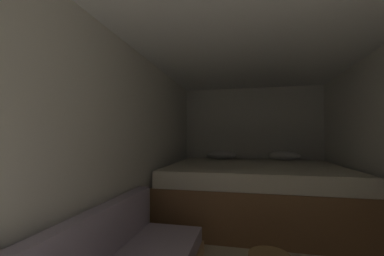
{
  "coord_description": "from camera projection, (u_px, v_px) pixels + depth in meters",
  "views": [
    {
      "loc": [
        -0.11,
        -0.43,
        1.18
      ],
      "look_at": [
        -0.76,
        2.5,
        1.29
      ],
      "focal_mm": 22.82,
      "sensor_mm": 36.0,
      "label": 1
    }
  ],
  "objects": [
    {
      "name": "wall_back",
      "position": [
        252.0,
        143.0,
        4.63
      ],
      "size": [
        2.63,
        0.05,
        2.12
      ],
      "primitive_type": "cube",
      "color": "silver",
      "rests_on": "ground"
    },
    {
      "name": "wall_left",
      "position": [
        130.0,
        149.0,
        2.53
      ],
      "size": [
        0.05,
        4.83,
        2.12
      ],
      "primitive_type": "cube",
      "color": "silver",
      "rests_on": "ground"
    },
    {
      "name": "ceiling_slab",
      "position": [
        257.0,
        35.0,
        2.29
      ],
      "size": [
        2.63,
        4.83,
        0.05
      ],
      "primitive_type": "cube",
      "color": "white",
      "rests_on": "wall_left"
    },
    {
      "name": "bed",
      "position": [
        254.0,
        191.0,
        3.56
      ],
      "size": [
        2.41,
        2.01,
        0.93
      ],
      "color": "brown",
      "rests_on": "ground"
    }
  ]
}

